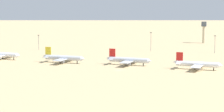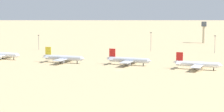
{
  "view_description": "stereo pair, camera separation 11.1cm",
  "coord_description": "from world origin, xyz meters",
  "px_view_note": "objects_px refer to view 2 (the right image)",
  "views": [
    {
      "loc": [
        94.53,
        -310.23,
        50.66
      ],
      "look_at": [
        -13.87,
        27.44,
        6.0
      ],
      "focal_mm": 76.66,
      "sensor_mm": 36.0,
      "label": 1
    },
    {
      "loc": [
        94.64,
        -310.2,
        50.66
      ],
      "look_at": [
        -13.87,
        27.44,
        6.0
      ],
      "focal_mm": 76.66,
      "sensor_mm": 36.0,
      "label": 2
    }
  ],
  "objects_px": {
    "light_pole_east": "(39,41)",
    "parked_jet_orange_0": "(2,54)",
    "parked_jet_yellow_1": "(63,58)",
    "parked_jet_red_2": "(128,60)",
    "parked_jet_red_3": "(197,64)",
    "control_tower": "(204,30)",
    "light_pole_mid": "(151,41)",
    "light_pole_west": "(215,43)"
  },
  "relations": [
    {
      "from": "control_tower",
      "to": "parked_jet_red_3",
      "type": "bearing_deg",
      "value": -84.35
    },
    {
      "from": "parked_jet_red_3",
      "to": "control_tower",
      "type": "xyz_separation_m",
      "value": [
        -18.88,
        190.89,
        10.21
      ]
    },
    {
      "from": "light_pole_east",
      "to": "control_tower",
      "type": "bearing_deg",
      "value": 38.63
    },
    {
      "from": "parked_jet_orange_0",
      "to": "parked_jet_yellow_1",
      "type": "height_order",
      "value": "parked_jet_yellow_1"
    },
    {
      "from": "parked_jet_red_2",
      "to": "control_tower",
      "type": "distance_m",
      "value": 187.74
    },
    {
      "from": "light_pole_mid",
      "to": "parked_jet_red_3",
      "type": "bearing_deg",
      "value": -60.51
    },
    {
      "from": "control_tower",
      "to": "light_pole_east",
      "type": "bearing_deg",
      "value": -141.37
    },
    {
      "from": "parked_jet_yellow_1",
      "to": "light_pole_mid",
      "type": "xyz_separation_m",
      "value": [
        46.0,
        96.03,
        6.02
      ]
    },
    {
      "from": "parked_jet_yellow_1",
      "to": "parked_jet_red_3",
      "type": "bearing_deg",
      "value": 0.25
    },
    {
      "from": "parked_jet_orange_0",
      "to": "control_tower",
      "type": "xyz_separation_m",
      "value": [
        138.67,
        183.37,
        10.23
      ]
    },
    {
      "from": "control_tower",
      "to": "light_pole_west",
      "type": "xyz_separation_m",
      "value": [
        20.77,
        -90.22,
        -4.89
      ]
    },
    {
      "from": "parked_jet_yellow_1",
      "to": "light_pole_west",
      "type": "relative_size",
      "value": 2.25
    },
    {
      "from": "parked_jet_orange_0",
      "to": "control_tower",
      "type": "relative_size",
      "value": 1.5
    },
    {
      "from": "parked_jet_red_3",
      "to": "parked_jet_yellow_1",
      "type": "bearing_deg",
      "value": -177.85
    },
    {
      "from": "parked_jet_yellow_1",
      "to": "parked_jet_red_2",
      "type": "xyz_separation_m",
      "value": [
        50.65,
        3.37,
        -0.01
      ]
    },
    {
      "from": "light_pole_west",
      "to": "light_pole_east",
      "type": "height_order",
      "value": "light_pole_west"
    },
    {
      "from": "light_pole_east",
      "to": "parked_jet_orange_0",
      "type": "bearing_deg",
      "value": -88.02
    },
    {
      "from": "light_pole_west",
      "to": "light_pole_mid",
      "type": "distance_m",
      "value": 57.87
    },
    {
      "from": "control_tower",
      "to": "parked_jet_orange_0",
      "type": "bearing_deg",
      "value": -127.1
    },
    {
      "from": "light_pole_mid",
      "to": "light_pole_west",
      "type": "bearing_deg",
      "value": 1.74
    },
    {
      "from": "parked_jet_orange_0",
      "to": "light_pole_east",
      "type": "distance_m",
      "value": 70.77
    },
    {
      "from": "light_pole_mid",
      "to": "light_pole_east",
      "type": "distance_m",
      "value": 106.11
    },
    {
      "from": "parked_jet_red_2",
      "to": "light_pole_mid",
      "type": "distance_m",
      "value": 92.97
    },
    {
      "from": "parked_jet_orange_0",
      "to": "light_pole_west",
      "type": "relative_size",
      "value": 2.21
    },
    {
      "from": "parked_jet_red_3",
      "to": "light_pole_mid",
      "type": "relative_size",
      "value": 2.03
    },
    {
      "from": "parked_jet_orange_0",
      "to": "control_tower",
      "type": "bearing_deg",
      "value": 60.06
    },
    {
      "from": "parked_jet_yellow_1",
      "to": "light_pole_mid",
      "type": "height_order",
      "value": "light_pole_mid"
    },
    {
      "from": "parked_jet_yellow_1",
      "to": "parked_jet_red_3",
      "type": "relative_size",
      "value": 1.01
    },
    {
      "from": "parked_jet_yellow_1",
      "to": "parked_jet_red_2",
      "type": "distance_m",
      "value": 50.76
    },
    {
      "from": "control_tower",
      "to": "light_pole_mid",
      "type": "xyz_separation_m",
      "value": [
        -37.06,
        -91.98,
        -4.14
      ]
    },
    {
      "from": "parked_jet_red_2",
      "to": "light_pole_west",
      "type": "height_order",
      "value": "light_pole_west"
    },
    {
      "from": "light_pole_west",
      "to": "light_pole_east",
      "type": "bearing_deg",
      "value": -172.07
    },
    {
      "from": "parked_jet_red_2",
      "to": "control_tower",
      "type": "xyz_separation_m",
      "value": [
        32.42,
        184.64,
        10.16
      ]
    },
    {
      "from": "light_pole_mid",
      "to": "light_pole_east",
      "type": "bearing_deg",
      "value": -168.69
    },
    {
      "from": "parked_jet_orange_0",
      "to": "parked_jet_red_3",
      "type": "bearing_deg",
      "value": 4.43
    },
    {
      "from": "control_tower",
      "to": "light_pole_east",
      "type": "height_order",
      "value": "control_tower"
    },
    {
      "from": "control_tower",
      "to": "light_pole_mid",
      "type": "distance_m",
      "value": 99.25
    },
    {
      "from": "parked_jet_orange_0",
      "to": "control_tower",
      "type": "height_order",
      "value": "control_tower"
    },
    {
      "from": "parked_jet_orange_0",
      "to": "light_pole_east",
      "type": "xyz_separation_m",
      "value": [
        -2.44,
        70.59,
        4.41
      ]
    },
    {
      "from": "parked_jet_orange_0",
      "to": "parked_jet_red_3",
      "type": "distance_m",
      "value": 157.73
    },
    {
      "from": "parked_jet_red_2",
      "to": "parked_jet_red_3",
      "type": "distance_m",
      "value": 51.68
    },
    {
      "from": "control_tower",
      "to": "light_pole_west",
      "type": "distance_m",
      "value": 92.71
    }
  ]
}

